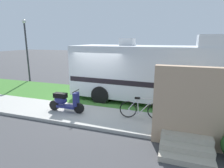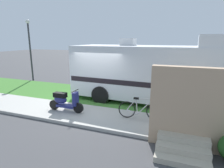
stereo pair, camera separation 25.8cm
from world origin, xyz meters
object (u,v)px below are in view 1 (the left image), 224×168
Objects in this scene: motorhome_rv at (152,72)px; scooter at (65,101)px; street_lamp_post at (26,45)px; bottle_spare at (182,131)px; pickup_truck_far at (176,65)px; pickup_truck_near at (152,71)px; bicycle at (142,109)px; bottle_green at (176,123)px.

scooter is at bearing -138.53° from motorhome_rv.
street_lamp_post reaches higher than motorhome_rv.
street_lamp_post is (-10.90, 5.38, 2.47)m from bottle_spare.
pickup_truck_far is 10.94m from bottle_spare.
street_lamp_post is at bearing 153.74° from bottle_spare.
pickup_truck_near is 1.05× the size of pickup_truck_far.
bicycle reaches higher than bottle_green.
bottle_green is (0.20, -10.32, -0.73)m from pickup_truck_far.
motorhome_rv is at bearing -83.33° from pickup_truck_near.
scooter is at bearing 173.58° from bottle_spare.
bottle_spare is at bearing -75.30° from pickup_truck_near.
street_lamp_post is at bearing 142.06° from scooter.
motorhome_rv reaches higher than bicycle.
scooter is 0.36× the size of street_lamp_post.
pickup_truck_near is 22.68× the size of bottle_green.
pickup_truck_near is (-0.49, 6.58, 0.43)m from bicycle.
motorhome_rv is at bearing -12.13° from street_lamp_post.
bottle_spare is (1.48, -3.35, -1.33)m from motorhome_rv.
pickup_truck_far is (4.28, 10.39, 0.37)m from scooter.
street_lamp_post is (-6.22, 4.85, 2.14)m from scooter.
bicycle is at bearing 6.25° from scooter.
scooter is at bearing -112.41° from pickup_truck_far.
street_lamp_post is at bearing -152.22° from pickup_truck_far.
scooter is 0.30× the size of pickup_truck_near.
motorhome_rv is 3.33m from bottle_green.
bottle_spare is at bearing -72.48° from bottle_green.
scooter is (-3.20, -2.83, -0.99)m from motorhome_rv.
pickup_truck_far is at bearing 83.91° from bicycle.
motorhome_rv is at bearing 41.47° from scooter.
motorhome_rv is 9.71m from street_lamp_post.
street_lamp_post reaches higher than bottle_spare.
motorhome_rv is at bearing 90.30° from bicycle.
bottle_green is 0.81× the size of bottle_spare.
scooter reaches higher than bottle_green.
bottle_spare is (4.68, -0.53, -0.33)m from scooter.
motorhome_rv reaches higher than pickup_truck_far.
scooter reaches higher than bottle_spare.
pickup_truck_far is 12.01m from street_lamp_post.
motorhome_rv is 1.73× the size of street_lamp_post.
motorhome_rv is 4.18m from pickup_truck_near.
motorhome_rv is 4.52× the size of bicycle.
scooter is 7.45m from pickup_truck_near.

